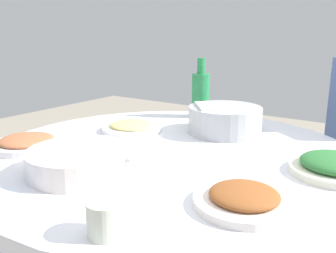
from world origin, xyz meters
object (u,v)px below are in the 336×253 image
Objects in this scene: dish_tofu_braise at (27,142)px; green_bottle at (201,93)px; tea_cup_far at (106,218)px; dish_greens at (335,166)px; rice_bowl at (225,119)px; dish_stirfry at (244,198)px; soup_bowl at (80,162)px; round_dining_table at (172,188)px; dish_noodles at (132,127)px.

green_bottle is (0.24, 0.71, 0.09)m from dish_tofu_braise.
tea_cup_far is at bearing -22.06° from dish_tofu_braise.
tea_cup_far is at bearing -117.29° from dish_greens.
dish_stirfry is (0.30, -0.51, -0.03)m from rice_bowl.
tea_cup_far is (0.27, -0.19, 0.00)m from soup_bowl.
tea_cup_far is (-0.29, -0.56, 0.01)m from dish_greens.
soup_bowl is 0.68m from dish_greens.
dish_stirfry is at bearing 1.27° from dish_tofu_braise.
dish_stirfry is 0.87m from green_bottle.
soup_bowl is at bearing -108.22° from round_dining_table.
dish_noodles is (-0.30, -0.18, -0.04)m from rice_bowl.
dish_stirfry reaches higher than dish_tofu_braise.
dish_stirfry is 0.85× the size of green_bottle.
dish_tofu_braise is 0.76m from green_bottle.
dish_greens is (0.12, 0.31, 0.01)m from dish_stirfry.
rice_bowl is 3.70× the size of tea_cup_far.
dish_stirfry reaches higher than dish_noodles.
soup_bowl is 0.44m from dish_stirfry.
dish_tofu_braise is at bearing -112.51° from dish_noodles.
dish_stirfry is (0.34, -0.23, 0.15)m from round_dining_table.
dish_tofu_braise is 3.10× the size of tea_cup_far.
dish_greens is at bearing 9.69° from round_dining_table.
dish_tofu_braise is (-0.41, -0.24, 0.15)m from round_dining_table.
tea_cup_far is (0.44, -0.59, 0.02)m from dish_noodles.
rice_bowl is at bearing 99.86° from tea_cup_far.
dish_greens is (0.42, -0.21, -0.03)m from rice_bowl.
rice_bowl reaches higher than dish_tofu_braise.
dish_greens is at bearing 67.95° from dish_stirfry.
round_dining_table is at bearing 146.38° from dish_stirfry.
round_dining_table is 0.44m from dish_stirfry.
soup_bowl reaches higher than dish_tofu_braise.
soup_bowl is at bearing -146.49° from dish_greens.
rice_bowl is at bearing -41.31° from green_bottle.
dish_noodles is at bearing 177.59° from dish_greens.
dish_tofu_braise reaches higher than dish_noodles.
dish_stirfry is (0.60, -0.34, 0.00)m from dish_noodles.
dish_noodles reaches higher than round_dining_table.
tea_cup_far is at bearing -34.23° from soup_bowl.
rice_bowl is at bearing 30.25° from dish_noodles.
dish_noodles is at bearing 150.63° from dish_stirfry.
green_bottle is (0.09, 0.36, 0.09)m from dish_noodles.
dish_greens is at bearing -2.41° from dish_noodles.
green_bottle is (-0.16, 0.47, 0.23)m from round_dining_table.
rice_bowl is (0.04, 0.29, 0.18)m from round_dining_table.
tea_cup_far reaches higher than dish_noodles.
green_bottle reaches higher than dish_noodles.
round_dining_table is 5.24× the size of dish_noodles.
dish_tofu_braise is at bearing -130.25° from rice_bowl.
round_dining_table is at bearing -70.84° from green_bottle.
rice_bowl reaches higher than dish_noodles.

